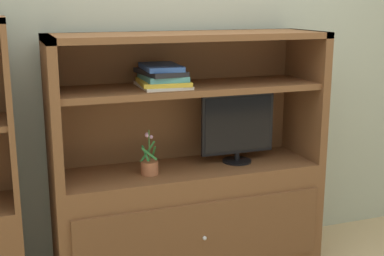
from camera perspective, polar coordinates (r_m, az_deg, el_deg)
name	(u,v)px	position (r m, az deg, el deg)	size (l,w,h in m)	color
painted_rear_wall	(170,42)	(3.32, -2.39, 9.34)	(6.00, 0.10, 2.80)	#ADB29E
media_console	(189,198)	(3.20, -0.33, -7.57)	(1.59, 0.51, 1.47)	brown
tv_monitor	(238,127)	(3.18, 4.98, 0.14)	(0.46, 0.18, 0.42)	black
potted_plant	(150,166)	(3.00, -4.64, -4.12)	(0.10, 0.10, 0.26)	#B26642
magazine_stack	(162,76)	(2.95, -3.28, 5.61)	(0.30, 0.35, 0.12)	silver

